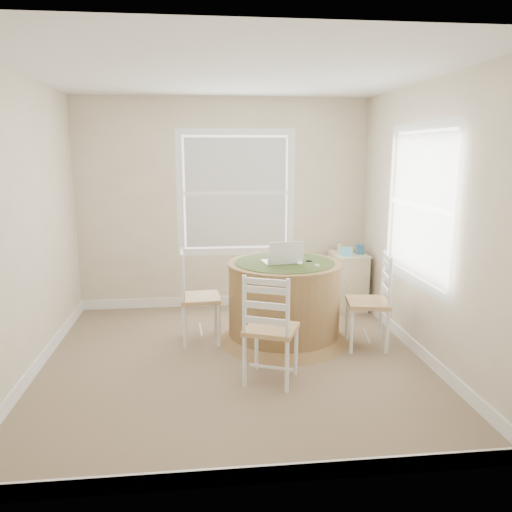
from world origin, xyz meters
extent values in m
cube|color=#8E785A|center=(0.00, 0.00, -0.01)|extent=(3.60, 3.60, 0.02)
cube|color=white|center=(0.00, 0.00, 2.61)|extent=(3.60, 3.60, 0.02)
cube|color=beige|center=(0.00, 1.81, 1.30)|extent=(3.60, 0.02, 2.60)
cube|color=beige|center=(0.00, -1.81, 1.30)|extent=(3.60, 0.02, 2.60)
cube|color=beige|center=(-1.81, 0.00, 1.30)|extent=(0.02, 3.60, 2.60)
cube|color=beige|center=(1.81, 0.00, 1.30)|extent=(0.02, 3.60, 2.60)
cube|color=white|center=(0.00, 1.79, 0.06)|extent=(3.60, 0.02, 0.12)
cube|color=white|center=(0.00, -1.79, 0.06)|extent=(3.60, 0.02, 0.12)
cube|color=white|center=(-1.79, 0.00, 0.06)|extent=(0.02, 3.60, 0.12)
cube|color=white|center=(1.79, 0.00, 0.06)|extent=(0.02, 3.60, 0.12)
cylinder|color=olive|center=(0.55, 0.50, 0.46)|extent=(1.15, 1.15, 0.75)
cone|color=olive|center=(0.55, 0.50, 0.04)|extent=(1.35, 1.35, 0.08)
cylinder|color=olive|center=(0.55, 0.50, 0.82)|extent=(1.17, 1.17, 0.03)
cylinder|color=#3D4E21|center=(0.55, 0.50, 0.84)|extent=(1.02, 1.02, 0.01)
cone|color=#3D4E21|center=(0.55, 0.50, 0.78)|extent=(1.13, 1.13, 0.10)
cube|color=white|center=(0.52, 0.51, 0.84)|extent=(0.40, 0.30, 0.02)
cube|color=silver|center=(0.52, 0.51, 0.85)|extent=(0.32, 0.18, 0.00)
cube|color=black|center=(0.54, 0.36, 0.97)|extent=(0.37, 0.12, 0.24)
ellipsoid|color=white|center=(0.68, 0.40, 0.85)|extent=(0.08, 0.12, 0.04)
cube|color=#B7BABF|center=(0.85, 0.31, 0.84)|extent=(0.06, 0.10, 0.02)
cube|color=black|center=(0.80, 0.50, 0.85)|extent=(0.07, 0.06, 0.02)
cube|color=#F8E9BA|center=(1.53, 1.49, 0.35)|extent=(0.41, 0.54, 0.69)
cube|color=#F8E9BA|center=(1.53, 1.49, 0.70)|extent=(0.44, 0.57, 0.02)
cube|color=beige|center=(1.35, 1.48, 0.14)|extent=(0.04, 0.43, 0.15)
cube|color=beige|center=(1.35, 1.48, 0.35)|extent=(0.04, 0.43, 0.15)
cube|color=beige|center=(1.35, 1.48, 0.56)|extent=(0.04, 0.43, 0.15)
cube|color=#61BADD|center=(1.46, 1.36, 0.76)|extent=(0.13, 0.13, 0.10)
cube|color=gold|center=(1.57, 1.53, 0.74)|extent=(0.16, 0.11, 0.06)
cube|color=#2F628D|center=(1.64, 1.43, 0.77)|extent=(0.09, 0.09, 0.12)
cylinder|color=beige|center=(1.47, 1.63, 0.76)|extent=(0.07, 0.07, 0.09)
camera|label=1|loc=(-0.29, -4.42, 1.95)|focal=35.00mm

